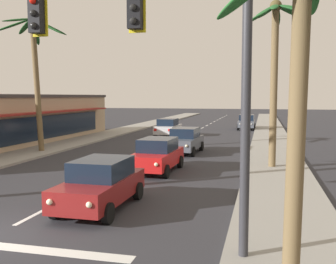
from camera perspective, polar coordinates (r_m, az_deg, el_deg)
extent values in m
cube|color=gray|center=(29.22, 14.99, -2.28)|extent=(3.20, 110.00, 0.14)
cube|color=gray|center=(32.77, -13.43, -1.45)|extent=(3.20, 110.00, 0.14)
cube|color=silver|center=(13.49, -18.98, -11.39)|extent=(0.16, 2.00, 0.01)
cube|color=silver|center=(16.85, -11.62, -7.89)|extent=(0.16, 2.00, 0.01)
cube|color=silver|center=(20.44, -6.85, -5.51)|extent=(0.16, 2.00, 0.01)
cube|color=silver|center=(24.15, -3.54, -3.82)|extent=(0.16, 2.00, 0.01)
cube|color=silver|center=(27.93, -1.13, -2.58)|extent=(0.16, 2.00, 0.01)
cube|color=silver|center=(31.76, 0.70, -1.64)|extent=(0.16, 2.00, 0.01)
cube|color=silver|center=(35.62, 2.13, -0.89)|extent=(0.16, 2.00, 0.01)
cube|color=silver|center=(39.51, 3.29, -0.29)|extent=(0.16, 2.00, 0.01)
cube|color=silver|center=(43.41, 4.23, 0.20)|extent=(0.16, 2.00, 0.01)
cube|color=silver|center=(47.32, 5.02, 0.61)|extent=(0.16, 2.00, 0.01)
cube|color=silver|center=(51.24, 5.69, 0.95)|extent=(0.16, 2.00, 0.01)
cube|color=silver|center=(55.17, 6.26, 1.25)|extent=(0.16, 2.00, 0.01)
cube|color=silver|center=(59.11, 6.76, 1.51)|extent=(0.16, 2.00, 0.01)
cube|color=silver|center=(63.05, 7.19, 1.73)|extent=(0.16, 2.00, 0.01)
cube|color=silver|center=(67.00, 7.58, 1.93)|extent=(0.16, 2.00, 0.01)
cube|color=silver|center=(70.95, 7.92, 2.11)|extent=(0.16, 2.00, 0.01)
cube|color=silver|center=(74.90, 8.22, 2.27)|extent=(0.16, 2.00, 0.01)
cube|color=silver|center=(78.85, 8.50, 2.41)|extent=(0.16, 2.00, 0.01)
cube|color=silver|center=(10.40, -15.99, -16.38)|extent=(4.00, 0.44, 0.01)
cylinder|color=#2D2D33|center=(8.92, 11.24, 3.26)|extent=(0.22, 0.22, 7.01)
cube|color=black|center=(9.58, -4.82, 17.39)|extent=(0.32, 0.26, 0.92)
sphere|color=black|center=(9.45, -5.10, 17.56)|extent=(0.17, 0.17, 0.17)
sphere|color=black|center=(9.39, -5.08, 15.77)|extent=(0.17, 0.17, 0.17)
cube|color=yellow|center=(9.73, -4.49, 17.20)|extent=(0.42, 0.03, 1.04)
cube|color=black|center=(10.65, -18.59, 15.89)|extent=(0.32, 0.26, 0.92)
sphere|color=red|center=(10.60, -19.06, 17.60)|extent=(0.17, 0.17, 0.17)
sphere|color=black|center=(10.54, -19.01, 16.00)|extent=(0.17, 0.17, 0.17)
sphere|color=black|center=(10.48, -18.96, 14.40)|extent=(0.17, 0.17, 0.17)
cube|color=yellow|center=(10.79, -18.10, 15.77)|extent=(0.42, 0.03, 1.04)
cube|color=maroon|center=(13.58, -9.80, -8.13)|extent=(1.80, 4.31, 0.72)
cube|color=black|center=(13.57, -9.59, -5.19)|extent=(1.62, 2.21, 0.64)
cylinder|color=black|center=(12.08, -8.73, -11.57)|extent=(0.23, 0.64, 0.64)
cylinder|color=black|center=(12.83, -15.98, -10.71)|extent=(0.23, 0.64, 0.64)
cylinder|color=black|center=(14.64, -4.38, -8.53)|extent=(0.23, 0.64, 0.64)
cylinder|color=black|center=(15.26, -10.59, -8.03)|extent=(0.23, 0.64, 0.64)
sphere|color=#F9EFC6|center=(11.40, -11.40, -10.34)|extent=(0.18, 0.18, 0.18)
sphere|color=#F9EFC6|center=(11.97, -16.84, -9.70)|extent=(0.18, 0.18, 0.18)
cube|color=red|center=(15.29, -4.23, -6.17)|extent=(0.24, 0.06, 0.20)
cube|color=red|center=(15.75, -8.81, -5.88)|extent=(0.24, 0.06, 0.20)
cube|color=red|center=(19.79, -1.61, -3.84)|extent=(1.89, 4.35, 0.72)
cube|color=black|center=(19.84, -1.49, -1.83)|extent=(1.66, 2.25, 0.64)
cylinder|color=black|center=(18.27, -0.31, -5.74)|extent=(0.24, 0.65, 0.64)
cylinder|color=black|center=(18.81, -5.40, -5.45)|extent=(0.24, 0.65, 0.64)
cylinder|color=black|center=(20.98, 1.79, -4.32)|extent=(0.24, 0.65, 0.64)
cylinder|color=black|center=(21.44, -2.71, -4.11)|extent=(0.24, 0.65, 0.64)
sphere|color=#F9EFC6|center=(17.55, -1.74, -4.74)|extent=(0.18, 0.18, 0.18)
sphere|color=#F9EFC6|center=(17.95, -5.54, -4.54)|extent=(0.18, 0.18, 0.18)
cube|color=red|center=(21.67, 1.73, -2.78)|extent=(0.24, 0.07, 0.20)
cube|color=red|center=(22.01, -1.61, -2.66)|extent=(0.24, 0.07, 0.20)
cube|color=#4C515B|center=(26.28, 2.46, -1.59)|extent=(1.93, 4.37, 0.72)
cube|color=black|center=(26.36, 2.54, -0.09)|extent=(1.69, 2.26, 0.64)
cylinder|color=black|center=(24.77, 3.63, -2.86)|extent=(0.24, 0.65, 0.64)
cylinder|color=black|center=(25.19, -0.21, -2.71)|extent=(0.24, 0.65, 0.64)
cylinder|color=black|center=(27.52, 4.89, -2.05)|extent=(0.24, 0.65, 0.64)
cylinder|color=black|center=(27.90, 1.41, -1.94)|extent=(0.24, 0.65, 0.64)
sphere|color=#F9EFC6|center=(24.04, 2.69, -2.04)|extent=(0.18, 0.18, 0.18)
sphere|color=#F9EFC6|center=(24.35, -0.15, -1.94)|extent=(0.18, 0.18, 0.18)
cube|color=red|center=(28.23, 4.78, -0.93)|extent=(0.24, 0.07, 0.20)
cube|color=red|center=(28.51, 2.18, -0.85)|extent=(0.24, 0.07, 0.20)
cube|color=silver|center=(37.28, 0.02, 0.43)|extent=(1.79, 4.31, 0.72)
cube|color=black|center=(37.09, -0.03, 1.46)|extent=(1.62, 2.21, 0.64)
cylinder|color=black|center=(38.90, -0.70, 0.09)|extent=(0.22, 0.64, 0.64)
cylinder|color=black|center=(38.49, 1.78, 0.04)|extent=(0.22, 0.64, 0.64)
cylinder|color=black|center=(36.17, -1.85, -0.29)|extent=(0.22, 0.64, 0.64)
cylinder|color=black|center=(35.74, 0.81, -0.36)|extent=(0.22, 0.64, 0.64)
sphere|color=#B2B2AD|center=(39.52, -0.08, 0.82)|extent=(0.18, 0.18, 0.18)
sphere|color=#B2B2AD|center=(39.24, 1.67, 0.78)|extent=(0.18, 0.18, 0.18)
cube|color=red|center=(35.36, -1.87, 0.33)|extent=(0.24, 0.06, 0.20)
cube|color=red|center=(35.03, 0.21, 0.28)|extent=(0.24, 0.06, 0.20)
cube|color=#4C515B|center=(45.86, 11.33, 1.22)|extent=(1.76, 4.30, 0.72)
cube|color=black|center=(45.97, 11.36, 2.08)|extent=(1.60, 2.20, 0.64)
cylinder|color=black|center=(44.44, 12.36, 0.62)|extent=(0.22, 0.64, 0.64)
cylinder|color=black|center=(44.51, 10.14, 0.66)|extent=(0.22, 0.64, 0.64)
cylinder|color=black|center=(47.27, 12.44, 0.88)|extent=(0.22, 0.64, 0.64)
cylinder|color=black|center=(47.34, 10.35, 0.93)|extent=(0.22, 0.64, 0.64)
sphere|color=#B2B2AD|center=(43.67, 12.03, 1.12)|extent=(0.18, 0.18, 0.18)
sphere|color=#B2B2AD|center=(43.72, 10.40, 1.15)|extent=(0.18, 0.18, 0.18)
cube|color=red|center=(47.98, 12.23, 1.50)|extent=(0.24, 0.06, 0.20)
cube|color=red|center=(48.03, 10.66, 1.53)|extent=(0.24, 0.06, 0.20)
cylinder|color=brown|center=(27.71, -18.49, 6.18)|extent=(0.78, 0.37, 8.79)
ellipsoid|color=#1E5123|center=(27.46, -17.16, 14.48)|extent=(2.44, 0.71, 1.24)
ellipsoid|color=#1E5123|center=(28.71, -16.76, 14.38)|extent=(1.75, 2.30, 0.94)
ellipsoid|color=#1E5123|center=(29.21, -18.69, 13.55)|extent=(1.22, 2.23, 1.55)
ellipsoid|color=#1E5123|center=(29.37, -19.98, 14.17)|extent=(2.27, 1.84, 0.85)
ellipsoid|color=#1E5123|center=(28.34, -21.60, 14.21)|extent=(2.38, 1.47, 1.09)
ellipsoid|color=#1E5123|center=(27.34, -21.00, 14.97)|extent=(0.88, 2.59, 0.73)
ellipsoid|color=#1E5123|center=(27.06, -19.02, 14.36)|extent=(1.63, 2.14, 1.43)
sphere|color=#4C4223|center=(28.27, -19.13, 15.19)|extent=(0.60, 0.60, 0.60)
cylinder|color=brown|center=(6.53, 18.09, -2.03)|extent=(0.36, 0.28, 6.01)
cylinder|color=brown|center=(21.00, 15.11, 5.99)|extent=(0.38, 0.37, 8.29)
ellipsoid|color=#1E5123|center=(21.30, 17.73, 16.85)|extent=(1.78, 0.77, 0.56)
ellipsoid|color=#1E5123|center=(21.98, 17.14, 16.43)|extent=(1.60, 1.38, 0.61)
ellipsoid|color=#1E5123|center=(22.14, 15.46, 15.83)|extent=(0.52, 1.60, 1.01)
ellipsoid|color=#1E5123|center=(22.13, 14.01, 16.56)|extent=(1.33, 1.65, 0.51)
ellipsoid|color=#1E5123|center=(21.54, 13.28, 16.24)|extent=(1.65, 0.70, 0.97)
ellipsoid|color=#1E5123|center=(20.79, 14.06, 16.73)|extent=(1.31, 1.54, 0.90)
ellipsoid|color=#1E5123|center=(20.62, 15.22, 17.14)|extent=(0.56, 1.74, 0.68)
ellipsoid|color=#1E5123|center=(21.03, 17.40, 16.73)|extent=(1.65, 1.22, 0.75)
sphere|color=#4C4223|center=(21.48, 15.40, 17.25)|extent=(0.60, 0.60, 0.60)
cube|color=tan|center=(32.79, -23.08, 1.40)|extent=(6.39, 25.52, 3.69)
cube|color=#3D3838|center=(32.73, -23.20, 4.83)|extent=(6.58, 25.77, 0.24)
cube|color=maroon|center=(30.71, -17.66, 2.72)|extent=(1.00, 21.69, 0.12)
cube|color=black|center=(31.01, -18.27, 0.53)|extent=(0.06, 20.41, 1.80)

